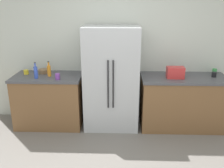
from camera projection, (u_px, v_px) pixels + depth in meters
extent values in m
cube|color=silver|center=(117.00, 40.00, 4.37)|extent=(4.75, 0.10, 2.92)
cube|color=brown|center=(50.00, 101.00, 4.37)|extent=(1.13, 0.65, 0.86)
cube|color=#4C4C51|center=(48.00, 77.00, 4.23)|extent=(1.16, 0.68, 0.04)
cube|color=brown|center=(182.00, 103.00, 4.30)|extent=(1.40, 0.65, 0.86)
cube|color=#4C4C51|center=(185.00, 78.00, 4.15)|extent=(1.43, 0.68, 0.04)
cube|color=#B7BABF|center=(111.00, 78.00, 4.20)|extent=(0.91, 0.63, 1.73)
cylinder|color=#262628|center=(108.00, 85.00, 3.89)|extent=(0.02, 0.02, 0.78)
cylinder|color=#262628|center=(113.00, 85.00, 3.88)|extent=(0.02, 0.02, 0.78)
cube|color=red|center=(175.00, 73.00, 4.06)|extent=(0.28, 0.16, 0.19)
cylinder|color=blue|center=(36.00, 73.00, 4.05)|extent=(0.06, 0.06, 0.19)
cylinder|color=blue|center=(35.00, 65.00, 4.01)|extent=(0.02, 0.02, 0.06)
cylinder|color=#333338|center=(35.00, 63.00, 4.00)|extent=(0.03, 0.03, 0.02)
cylinder|color=orange|center=(49.00, 71.00, 4.16)|extent=(0.06, 0.06, 0.18)
cylinder|color=orange|center=(48.00, 64.00, 4.13)|extent=(0.03, 0.03, 0.06)
cylinder|color=#333338|center=(48.00, 62.00, 4.11)|extent=(0.03, 0.03, 0.02)
cylinder|color=yellow|center=(26.00, 72.00, 4.30)|extent=(0.08, 0.08, 0.08)
cylinder|color=purple|center=(58.00, 76.00, 4.01)|extent=(0.08, 0.08, 0.09)
cylinder|color=green|center=(214.00, 71.00, 4.30)|extent=(0.08, 0.08, 0.09)
cylinder|color=black|center=(214.00, 75.00, 4.14)|extent=(0.08, 0.08, 0.08)
cylinder|color=brown|center=(44.00, 71.00, 4.36)|extent=(0.18, 0.18, 0.07)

